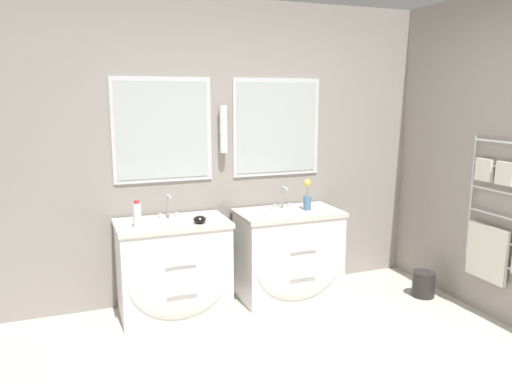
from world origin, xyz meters
name	(u,v)px	position (x,y,z in m)	size (l,w,h in m)	color
wall_back	(233,151)	(0.00, 1.96, 1.31)	(5.19, 0.15, 2.60)	gray
wall_right	(487,158)	(1.82, 0.87, 1.29)	(0.13, 3.90, 2.60)	gray
vanity_left	(174,268)	(-0.63, 1.61, 0.40)	(0.90, 0.60, 0.79)	white
vanity_right	(290,254)	(0.40, 1.61, 0.40)	(0.90, 0.60, 0.79)	white
faucet_left	(169,206)	(-0.63, 1.77, 0.89)	(0.17, 0.12, 0.20)	silver
faucet_right	(283,197)	(0.40, 1.77, 0.89)	(0.17, 0.12, 0.20)	silver
toiletry_bottle	(137,215)	(-0.92, 1.55, 0.89)	(0.07, 0.07, 0.21)	silver
amenity_bowl	(200,219)	(-0.44, 1.50, 0.82)	(0.10, 0.10, 0.06)	black
flower_vase	(307,197)	(0.57, 1.62, 0.91)	(0.07, 0.07, 0.27)	teal
soap_dish	(270,214)	(0.18, 1.53, 0.81)	(0.10, 0.07, 0.04)	white
waste_bin	(424,283)	(1.55, 1.19, 0.12)	(0.20, 0.20, 0.23)	#282626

